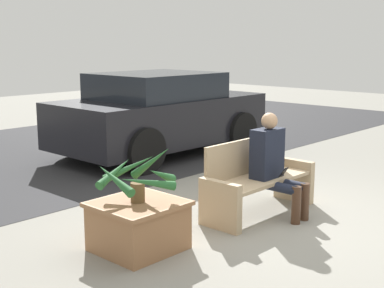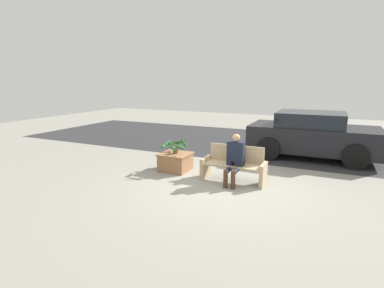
{
  "view_description": "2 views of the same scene",
  "coord_description": "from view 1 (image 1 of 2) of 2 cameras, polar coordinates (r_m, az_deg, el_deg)",
  "views": [
    {
      "loc": [
        -4.82,
        -3.06,
        1.98
      ],
      "look_at": [
        -0.54,
        0.92,
        0.85
      ],
      "focal_mm": 50.0,
      "sensor_mm": 36.0,
      "label": 1
    },
    {
      "loc": [
        2.12,
        -6.26,
        2.4
      ],
      "look_at": [
        -1.07,
        0.55,
        0.8
      ],
      "focal_mm": 28.0,
      "sensor_mm": 36.0,
      "label": 2
    }
  ],
  "objects": [
    {
      "name": "road_surface",
      "position": [
        9.77,
        -16.52,
        -1.18
      ],
      "size": [
        20.0,
        6.0,
        0.01
      ],
      "primitive_type": "cube",
      "color": "#2D2D30",
      "rests_on": "ground_plane"
    },
    {
      "name": "potted_plant",
      "position": [
        5.06,
        -5.93,
        -3.33
      ],
      "size": [
        0.71,
        0.75,
        0.54
      ],
      "color": "brown",
      "rests_on": "planter_box"
    },
    {
      "name": "planter_box",
      "position": [
        5.19,
        -5.75,
        -8.47
      ],
      "size": [
        0.79,
        0.76,
        0.48
      ],
      "color": "#936642",
      "rests_on": "ground_plane"
    },
    {
      "name": "person_seated",
      "position": [
        6.15,
        8.7,
        -1.83
      ],
      "size": [
        0.39,
        0.62,
        1.18
      ],
      "color": "black",
      "rests_on": "ground_plane"
    },
    {
      "name": "ground_plane",
      "position": [
        6.04,
        10.02,
        -8.35
      ],
      "size": [
        30.0,
        30.0,
        0.0
      ],
      "primitive_type": "plane",
      "color": "gray"
    },
    {
      "name": "parked_car",
      "position": [
        9.42,
        -3.48,
        3.28
      ],
      "size": [
        3.8,
        1.98,
        1.44
      ],
      "color": "black",
      "rests_on": "ground_plane"
    },
    {
      "name": "bench",
      "position": [
        6.26,
        6.86,
        -3.87
      ],
      "size": [
        1.53,
        0.53,
        0.85
      ],
      "color": "tan",
      "rests_on": "ground_plane"
    }
  ]
}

